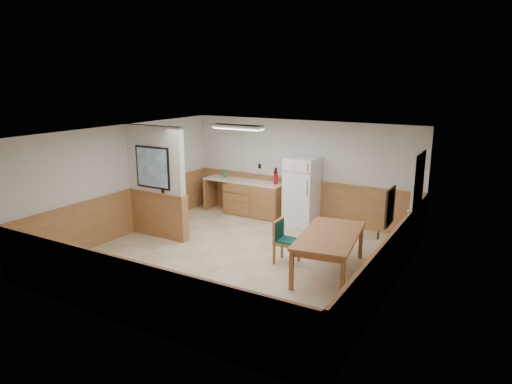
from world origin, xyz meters
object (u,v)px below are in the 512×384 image
Objects in this scene: fire_extinguisher at (276,177)px; dining_bench at (379,266)px; dining_chair at (283,238)px; refrigerator at (302,191)px; dining_table at (330,239)px; soap_bottle at (225,174)px.

dining_bench is at bearing -33.40° from fire_extinguisher.
dining_bench is 4.25m from fire_extinguisher.
dining_chair is (-1.90, 0.08, 0.15)m from dining_bench.
refrigerator is 1.94× the size of dining_chair.
refrigerator is 2.50m from dining_chair.
refrigerator is 2.93m from dining_table.
dining_table is at bearing 175.14° from dining_bench.
soap_bottle is (-4.87, 2.54, 0.67)m from dining_bench.
dining_table is at bearing -42.23° from fire_extinguisher.
refrigerator is 0.79× the size of dining_table.
dining_bench is 5.54m from soap_bottle.
refrigerator is at bearing -1.32° from fire_extinguisher.
dining_table reaches higher than dining_bench.
soap_bottle is (-2.98, 2.46, 0.52)m from dining_chair.
fire_extinguisher is at bearing 125.73° from dining_table.
soap_bottle is (-1.54, 0.01, -0.07)m from fire_extinguisher.
dining_table is 4.68m from soap_bottle.
dining_chair is at bearing 175.47° from dining_bench.
dining_bench is (2.58, -2.46, -0.48)m from refrigerator.
refrigerator is at bearing 103.87° from dining_chair.
dining_bench is at bearing -27.55° from soap_bottle.
fire_extinguisher is 1.90× the size of soap_bottle.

